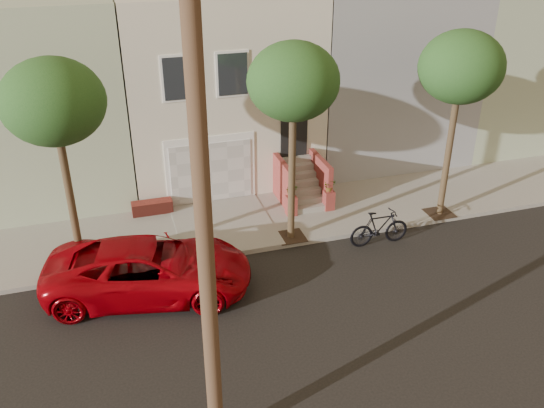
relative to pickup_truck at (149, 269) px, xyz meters
name	(u,v)px	position (x,y,z in m)	size (l,w,h in m)	color
ground	(302,319)	(3.68, -2.40, -0.79)	(90.00, 90.00, 0.00)	black
sidewalk	(250,222)	(3.68, 2.95, -0.71)	(40.00, 3.70, 0.15)	gray
house_row	(210,76)	(3.68, 8.79, 2.86)	(33.10, 11.70, 7.00)	beige
tree_left	(53,103)	(-1.82, 1.50, 4.47)	(2.70, 2.57, 6.30)	#2D2116
tree_mid	(293,83)	(4.68, 1.50, 4.47)	(2.70, 2.57, 6.30)	#2D2116
tree_right	(461,68)	(10.18, 1.50, 4.47)	(2.70, 2.57, 6.30)	#2D2116
pickup_truck	(149,269)	(0.00, 0.00, 0.00)	(2.61, 5.66, 1.57)	#98020A
motorcycle	(379,228)	(7.32, 0.49, -0.19)	(0.56, 2.00, 1.20)	black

